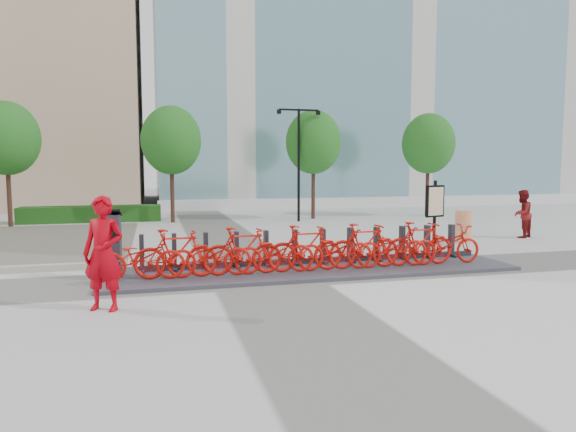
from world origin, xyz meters
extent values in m
plane|color=silver|center=(0.00, 0.00, 0.00)|extent=(120.00, 120.00, 0.00)
cube|color=#43667E|center=(14.00, 26.00, 12.00)|extent=(32.00, 16.00, 24.00)
cube|color=#16410F|center=(-5.00, 13.20, 0.35)|extent=(6.00, 1.20, 0.70)
cylinder|color=black|center=(-8.00, 12.00, 1.50)|extent=(0.18, 0.18, 3.00)
ellipsoid|color=#224E1E|center=(-8.00, 12.00, 3.60)|extent=(2.60, 2.60, 2.99)
cylinder|color=black|center=(-1.50, 12.00, 1.50)|extent=(0.18, 0.18, 3.00)
ellipsoid|color=#224E1E|center=(-1.50, 12.00, 3.60)|extent=(2.60, 2.60, 2.99)
cylinder|color=black|center=(5.00, 12.00, 1.50)|extent=(0.18, 0.18, 3.00)
ellipsoid|color=#224E1E|center=(5.00, 12.00, 3.60)|extent=(2.60, 2.60, 2.99)
cylinder|color=black|center=(11.00, 12.00, 1.50)|extent=(0.18, 0.18, 3.00)
ellipsoid|color=#224E1E|center=(11.00, 12.00, 3.60)|extent=(2.60, 2.60, 2.99)
cylinder|color=black|center=(4.00, 11.00, 2.50)|extent=(0.12, 0.12, 5.00)
cube|color=black|center=(3.55, 11.00, 4.95)|extent=(0.90, 0.08, 0.08)
cube|color=black|center=(4.45, 11.00, 4.95)|extent=(0.90, 0.08, 0.08)
cylinder|color=black|center=(3.10, 11.00, 4.85)|extent=(0.20, 0.20, 0.18)
cylinder|color=black|center=(4.90, 11.00, 4.85)|extent=(0.20, 0.20, 0.18)
cube|color=#3E3E49|center=(1.30, 0.30, 0.04)|extent=(9.60, 2.40, 0.08)
imported|color=red|center=(-2.60, -0.05, 0.56)|extent=(1.82, 0.63, 0.96)
imported|color=red|center=(-1.88, -0.05, 0.61)|extent=(1.77, 0.50, 1.06)
imported|color=red|center=(-1.16, -0.05, 0.56)|extent=(1.82, 0.63, 0.96)
imported|color=red|center=(-0.44, -0.05, 0.61)|extent=(1.77, 0.50, 1.06)
imported|color=red|center=(0.28, -0.05, 0.56)|extent=(1.82, 0.63, 0.96)
imported|color=red|center=(1.00, -0.05, 0.61)|extent=(1.77, 0.50, 1.06)
imported|color=red|center=(1.72, -0.05, 0.56)|extent=(1.82, 0.63, 0.96)
imported|color=red|center=(2.44, -0.05, 0.61)|extent=(1.77, 0.50, 1.06)
imported|color=red|center=(3.16, -0.05, 0.56)|extent=(1.82, 0.63, 0.96)
imported|color=red|center=(3.88, -0.05, 0.61)|extent=(1.77, 0.50, 1.06)
imported|color=red|center=(4.60, -0.05, 0.56)|extent=(1.82, 0.63, 0.96)
cube|color=#27272E|center=(-3.22, 0.59, 0.75)|extent=(0.40, 0.35, 1.34)
cube|color=black|center=(-3.22, 0.59, 1.46)|extent=(0.48, 0.42, 0.17)
cube|color=black|center=(-3.22, 0.41, 1.01)|extent=(0.27, 0.04, 0.38)
imported|color=#AE000D|center=(-3.16, -1.96, 0.98)|extent=(0.85, 0.72, 1.97)
imported|color=maroon|center=(10.01, 3.90, 0.83)|extent=(1.01, 0.93, 1.66)
cylinder|color=#FF5400|center=(7.39, 3.42, 0.52)|extent=(0.65, 0.65, 1.03)
cylinder|color=black|center=(5.66, 2.29, 1.03)|extent=(0.09, 0.09, 2.06)
cube|color=black|center=(5.66, 2.29, 1.45)|extent=(0.67, 0.27, 0.93)
cube|color=beige|center=(5.66, 2.24, 1.45)|extent=(0.56, 0.18, 0.82)
camera|label=1|loc=(-2.32, -11.09, 2.46)|focal=32.00mm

